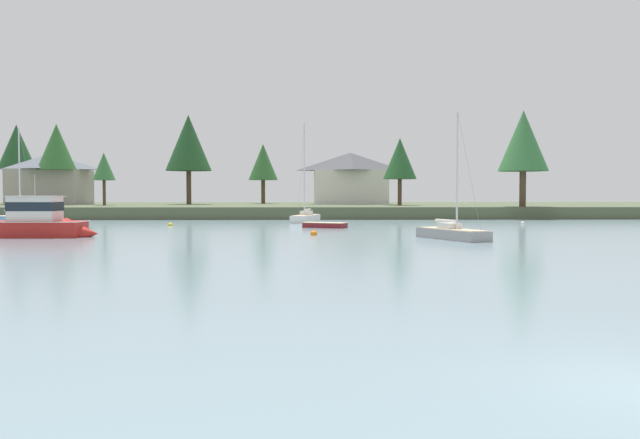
# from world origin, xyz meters

# --- Properties ---
(far_shore_bank) EXTENTS (221.91, 52.53, 1.43)m
(far_shore_bank) POSITION_xyz_m (0.00, 91.20, 0.71)
(far_shore_bank) COLOR #4C563D
(far_shore_bank) RESTS_ON ground
(cruiser_red) EXTENTS (9.25, 2.96, 5.16)m
(cruiser_red) POSITION_xyz_m (-23.61, 35.67, 0.70)
(cruiser_red) COLOR #B2231E
(cruiser_red) RESTS_ON ground
(sailboat_grey) EXTENTS (3.88, 6.39, 8.72)m
(sailboat_grey) POSITION_xyz_m (4.44, 32.66, 0.19)
(sailboat_grey) COLOR gray
(sailboat_grey) RESTS_ON ground
(sailboat_white) EXTENTS (3.28, 6.95, 10.88)m
(sailboat_white) POSITION_xyz_m (-4.99, 58.86, 0.23)
(sailboat_white) COLOR white
(sailboat_white) RESTS_ON ground
(dinghy_maroon) EXTENTS (4.19, 3.19, 0.64)m
(dinghy_maroon) POSITION_xyz_m (-3.37, 47.49, 0.16)
(dinghy_maroon) COLOR maroon
(dinghy_maroon) RESTS_ON ground
(sailboat_skyblue) EXTENTS (6.40, 5.25, 9.79)m
(sailboat_skyblue) POSITION_xyz_m (-32.83, 53.76, 0.22)
(sailboat_skyblue) COLOR #669ECC
(sailboat_skyblue) RESTS_ON ground
(mooring_buoy_white) EXTENTS (0.40, 0.40, 0.45)m
(mooring_buoy_white) POSITION_xyz_m (16.29, 53.52, 0.07)
(mooring_buoy_white) COLOR white
(mooring_buoy_white) RESTS_ON ground
(mooring_buoy_orange) EXTENTS (0.51, 0.51, 0.56)m
(mooring_buoy_orange) POSITION_xyz_m (-4.54, 37.23, 0.09)
(mooring_buoy_orange) COLOR orange
(mooring_buoy_orange) RESTS_ON ground
(mooring_buoy_yellow) EXTENTS (0.45, 0.45, 0.50)m
(mooring_buoy_yellow) POSITION_xyz_m (-17.66, 51.27, 0.08)
(mooring_buoy_yellow) COLOR yellow
(mooring_buoy_yellow) RESTS_ON ground
(shore_tree_far_left) EXTENTS (5.51, 5.51, 11.93)m
(shore_tree_far_left) POSITION_xyz_m (-48.17, 89.58, 9.87)
(shore_tree_far_left) COLOR brown
(shore_tree_far_left) RESTS_ON far_shore_bank
(shore_tree_center_right) EXTENTS (4.52, 4.52, 9.07)m
(shore_tree_center_right) POSITION_xyz_m (7.85, 77.98, 7.69)
(shore_tree_center_right) COLOR brown
(shore_tree_center_right) RESTS_ON far_shore_bank
(shore_tree_inland_c) EXTENTS (4.65, 4.65, 9.43)m
(shore_tree_inland_c) POSITION_xyz_m (-11.49, 93.79, 7.95)
(shore_tree_inland_c) COLOR brown
(shore_tree_inland_c) RESTS_ON far_shore_bank
(shore_tree_inland_b) EXTENTS (5.92, 5.92, 11.50)m
(shore_tree_inland_b) POSITION_xyz_m (21.03, 67.49, 9.24)
(shore_tree_inland_b) COLOR brown
(shore_tree_inland_b) RESTS_ON far_shore_bank
(shore_tree_far_right) EXTENTS (5.24, 5.24, 11.29)m
(shore_tree_far_right) POSITION_xyz_m (-39.58, 82.44, 9.45)
(shore_tree_far_right) COLOR brown
(shore_tree_far_right) RESTS_ON far_shore_bank
(shore_tree_left_mid) EXTENTS (3.04, 3.04, 7.11)m
(shore_tree_left_mid) POSITION_xyz_m (-32.12, 79.26, 6.61)
(shore_tree_left_mid) COLOR brown
(shore_tree_left_mid) RESTS_ON far_shore_bank
(shore_tree_inland_a) EXTENTS (6.72, 6.72, 13.18)m
(shore_tree_inland_a) POSITION_xyz_m (-22.06, 87.09, 10.44)
(shore_tree_inland_a) COLOR brown
(shore_tree_inland_a) RESTS_ON far_shore_bank
(cottage_eastern) EXTENTS (10.59, 9.45, 7.41)m
(cottage_eastern) POSITION_xyz_m (-41.93, 86.20, 5.26)
(cottage_eastern) COLOR #9E998E
(cottage_eastern) RESTS_ON far_shore_bank
(cottage_near_water) EXTENTS (11.63, 7.89, 7.72)m
(cottage_near_water) POSITION_xyz_m (1.91, 88.08, 5.42)
(cottage_near_water) COLOR silver
(cottage_near_water) RESTS_ON far_shore_bank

